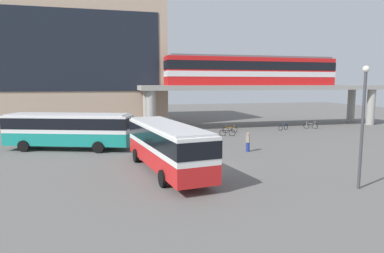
% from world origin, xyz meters
% --- Properties ---
extents(ground_plane, '(120.00, 120.00, 0.00)m').
position_xyz_m(ground_plane, '(0.00, 10.00, 0.00)').
color(ground_plane, '#605E5B').
extents(station_building, '(24.12, 15.51, 18.06)m').
position_xyz_m(station_building, '(-10.30, 30.22, 9.03)').
color(station_building, tan).
rests_on(station_building, ground_plane).
extents(elevated_platform, '(33.57, 5.57, 5.61)m').
position_xyz_m(elevated_platform, '(14.41, 19.55, 4.81)').
color(elevated_platform, '#9E9B93').
rests_on(elevated_platform, ground_plane).
extents(train, '(23.37, 2.96, 3.84)m').
position_xyz_m(train, '(12.61, 19.55, 7.58)').
color(train, red).
rests_on(train, elevated_platform).
extents(bus_main, '(4.11, 11.29, 3.22)m').
position_xyz_m(bus_main, '(-2.55, -0.66, 1.99)').
color(bus_main, red).
rests_on(bus_main, ground_plane).
extents(bus_secondary, '(11.27, 5.95, 3.22)m').
position_xyz_m(bus_secondary, '(-9.63, 8.95, 1.99)').
color(bus_secondary, teal).
rests_on(bus_secondary, ground_plane).
extents(bicycle_black, '(1.73, 0.57, 1.04)m').
position_xyz_m(bicycle_black, '(6.76, 12.91, 0.36)').
color(bicycle_black, black).
rests_on(bicycle_black, ground_plane).
extents(bicycle_blue, '(1.68, 0.73, 1.04)m').
position_xyz_m(bicycle_blue, '(15.24, 15.64, 0.36)').
color(bicycle_blue, black).
rests_on(bicycle_blue, ground_plane).
extents(bicycle_orange, '(1.78, 0.31, 1.04)m').
position_xyz_m(bicycle_orange, '(7.92, 15.18, 0.36)').
color(bicycle_orange, black).
rests_on(bicycle_orange, ground_plane).
extents(bicycle_silver, '(1.66, 0.79, 1.04)m').
position_xyz_m(bicycle_silver, '(19.44, 16.05, 0.36)').
color(bicycle_silver, black).
rests_on(bicycle_silver, ground_plane).
extents(pedestrian_near_building, '(0.44, 0.48, 1.66)m').
position_xyz_m(pedestrian_near_building, '(5.44, 4.26, 0.78)').
color(pedestrian_near_building, navy).
rests_on(pedestrian_near_building, ground_plane).
extents(lamp_post, '(0.36, 0.36, 6.82)m').
position_xyz_m(lamp_post, '(7.29, -6.87, 3.99)').
color(lamp_post, '#3F3F44').
rests_on(lamp_post, ground_plane).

